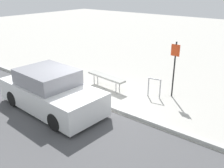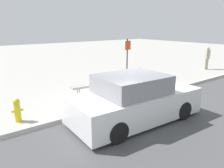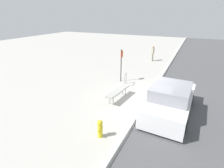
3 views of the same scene
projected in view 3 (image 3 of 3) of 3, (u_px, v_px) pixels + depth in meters
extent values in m
plane|color=#ADAAA3|center=(147.00, 100.00, 9.87)|extent=(60.00, 60.00, 0.00)
cube|color=#B7B7B2|center=(147.00, 99.00, 9.84)|extent=(60.00, 0.20, 0.13)
cylinder|color=gray|center=(113.00, 101.00, 9.29)|extent=(0.04, 0.04, 0.48)
cylinder|color=gray|center=(126.00, 91.00, 10.41)|extent=(0.04, 0.04, 0.48)
cylinder|color=gray|center=(110.00, 100.00, 9.39)|extent=(0.04, 0.04, 0.48)
cylinder|color=gray|center=(122.00, 91.00, 10.51)|extent=(0.04, 0.04, 0.48)
cube|color=#999993|center=(118.00, 91.00, 9.80)|extent=(2.06, 0.62, 0.08)
cylinder|color=#99999E|center=(125.00, 81.00, 11.63)|extent=(0.05, 0.05, 0.80)
cylinder|color=#99999E|center=(126.00, 78.00, 12.07)|extent=(0.05, 0.05, 0.80)
cylinder|color=#99999E|center=(126.00, 74.00, 11.70)|extent=(0.55, 0.15, 0.05)
cylinder|color=black|center=(121.00, 66.00, 12.24)|extent=(0.06, 0.06, 2.30)
cube|color=red|center=(122.00, 54.00, 11.92)|extent=(0.36, 0.02, 0.46)
cylinder|color=gold|center=(100.00, 130.00, 6.85)|extent=(0.20, 0.20, 0.60)
sphere|color=gold|center=(100.00, 123.00, 6.72)|extent=(0.22, 0.22, 0.22)
cylinder|color=gold|center=(98.00, 131.00, 6.71)|extent=(0.08, 0.07, 0.07)
cylinder|color=gold|center=(102.00, 127.00, 6.95)|extent=(0.08, 0.07, 0.07)
cylinder|color=#B7AD99|center=(152.00, 57.00, 17.84)|extent=(0.14, 0.14, 0.74)
cylinder|color=#B7AD99|center=(153.00, 57.00, 17.96)|extent=(0.14, 0.14, 0.74)
cube|color=#B7AD99|center=(153.00, 51.00, 17.65)|extent=(0.38, 0.25, 0.61)
sphere|color=tan|center=(153.00, 47.00, 17.50)|extent=(0.21, 0.21, 0.21)
cylinder|color=black|center=(159.00, 94.00, 9.98)|extent=(0.61, 0.21, 0.60)
cylinder|color=black|center=(191.00, 100.00, 9.23)|extent=(0.61, 0.21, 0.60)
cylinder|color=black|center=(144.00, 116.00, 7.84)|extent=(0.61, 0.21, 0.60)
cylinder|color=black|center=(184.00, 127.00, 7.08)|extent=(0.61, 0.21, 0.60)
cube|color=white|center=(170.00, 103.00, 8.45)|extent=(4.33, 2.06, 0.83)
cube|color=gray|center=(171.00, 92.00, 8.05)|extent=(2.12, 1.77, 0.58)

